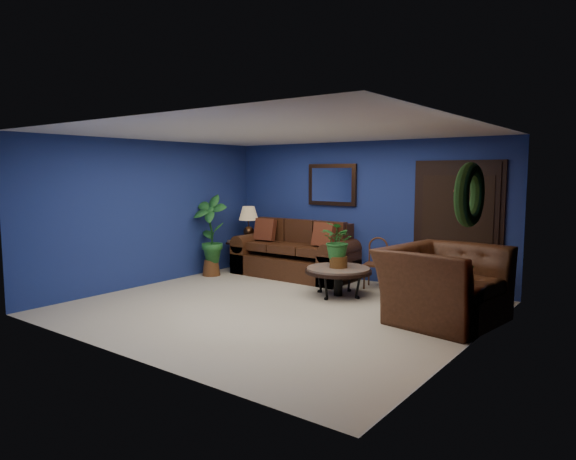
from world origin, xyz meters
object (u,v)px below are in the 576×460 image
Objects in this scene: end_table at (249,247)px; armchair at (443,284)px; sofa at (297,258)px; table_lamp at (249,219)px; side_chair at (377,259)px; coffee_table at (338,271)px.

armchair is (4.45, -1.23, 0.03)m from end_table.
armchair is (3.29, -1.27, 0.15)m from sofa.
side_chair is (2.83, 0.06, -0.54)m from table_lamp.
table_lamp is 0.43× the size of armchair.
sofa is at bearing 167.46° from side_chair.
end_table is 0.44× the size of armchair.
coffee_table is 1.62× the size of table_lamp.
side_chair is 2.07m from armchair.
sofa is 1.67m from side_chair.
table_lamp is 4.65m from armchair.
side_chair is at bearing 0.79° from sofa.
coffee_table is 1.87m from armchair.
side_chair is (2.83, 0.06, 0.02)m from end_table.
sofa is at bearing 1.88° from table_lamp.
end_table is 1.01× the size of table_lamp.
table_lamp is at bearing 162.04° from coffee_table.
coffee_table is at bearing -17.96° from table_lamp.
coffee_table is at bearing 86.46° from armchair.
table_lamp is 2.88m from side_chair.
side_chair is (1.66, 0.02, 0.14)m from sofa.
sofa reaches higher than coffee_table.
armchair is (4.45, -1.23, -0.53)m from table_lamp.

